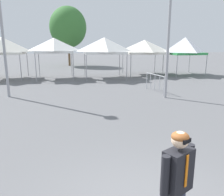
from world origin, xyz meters
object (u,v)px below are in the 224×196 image
at_px(crowd_barrier_by_lift, 155,80).
at_px(canopy_tent_left_of_center, 2,46).
at_px(canopy_tent_behind_left, 54,45).
at_px(canopy_tent_center, 144,47).
at_px(canopy_tent_far_left, 104,46).
at_px(canopy_tent_behind_center, 185,46).
at_px(person_foreground, 177,183).
at_px(light_pole_near_lift, 1,18).
at_px(tree_behind_tents_right, 68,27).

bearing_deg(crowd_barrier_by_lift, canopy_tent_left_of_center, 144.19).
distance_m(canopy_tent_behind_left, canopy_tent_center, 8.21).
bearing_deg(canopy_tent_far_left, crowd_barrier_by_lift, -71.87).
bearing_deg(canopy_tent_behind_center, crowd_barrier_by_lift, -128.94).
distance_m(canopy_tent_behind_left, canopy_tent_behind_center, 11.86).
xyz_separation_m(person_foreground, light_pole_near_lift, (-4.60, 10.80, 3.14)).
bearing_deg(canopy_tent_center, person_foreground, -107.78).
xyz_separation_m(canopy_tent_left_of_center, canopy_tent_behind_left, (4.13, -0.56, 0.01)).
distance_m(canopy_tent_center, canopy_tent_behind_center, 3.77).
bearing_deg(canopy_tent_left_of_center, crowd_barrier_by_lift, -35.81).
height_order(canopy_tent_center, person_foreground, canopy_tent_center).
distance_m(canopy_tent_behind_left, canopy_tent_far_left, 4.15).
distance_m(light_pole_near_lift, crowd_barrier_by_lift, 9.16).
bearing_deg(person_foreground, canopy_tent_center, 72.22).
height_order(canopy_tent_behind_left, tree_behind_tents_right, tree_behind_tents_right).
distance_m(person_foreground, tree_behind_tents_right, 29.31).
height_order(canopy_tent_behind_left, canopy_tent_far_left, canopy_tent_far_left).
bearing_deg(canopy_tent_center, light_pole_near_lift, -144.34).
bearing_deg(light_pole_near_lift, canopy_tent_behind_left, 70.77).
bearing_deg(crowd_barrier_by_lift, person_foreground, -110.28).
xyz_separation_m(tree_behind_tents_right, crowd_barrier_by_lift, (4.79, -18.49, -4.22)).
distance_m(canopy_tent_left_of_center, canopy_tent_far_left, 8.32).
xyz_separation_m(canopy_tent_far_left, crowd_barrier_by_lift, (2.07, -6.32, -1.98)).
relative_size(canopy_tent_behind_left, canopy_tent_far_left, 0.96).
xyz_separation_m(canopy_tent_far_left, light_pole_near_lift, (-6.42, -6.07, 1.44)).
bearing_deg(canopy_tent_behind_left, canopy_tent_far_left, -7.79).
xyz_separation_m(canopy_tent_left_of_center, canopy_tent_far_left, (8.24, -1.12, 0.00)).
bearing_deg(canopy_tent_behind_center, person_foreground, -118.58).
distance_m(canopy_tent_left_of_center, canopy_tent_center, 12.29).
bearing_deg(canopy_tent_behind_center, canopy_tent_behind_left, -179.30).
distance_m(canopy_tent_far_left, light_pole_near_lift, 8.95).
xyz_separation_m(canopy_tent_behind_center, person_foreground, (-9.57, -17.57, -1.66)).
distance_m(canopy_tent_left_of_center, canopy_tent_behind_left, 4.17).
height_order(canopy_tent_left_of_center, tree_behind_tents_right, tree_behind_tents_right).
bearing_deg(canopy_tent_center, canopy_tent_behind_center, -11.32).
height_order(canopy_tent_behind_center, light_pole_near_lift, light_pole_near_lift).
xyz_separation_m(canopy_tent_behind_left, canopy_tent_far_left, (4.11, -0.56, -0.01)).
bearing_deg(canopy_tent_behind_left, light_pole_near_lift, -109.23).
bearing_deg(canopy_tent_behind_center, light_pole_near_lift, -154.45).
xyz_separation_m(canopy_tent_center, canopy_tent_behind_center, (3.70, -0.74, 0.09)).
height_order(canopy_tent_left_of_center, light_pole_near_lift, light_pole_near_lift).
xyz_separation_m(canopy_tent_behind_center, crowd_barrier_by_lift, (-5.68, -7.02, -1.94)).
xyz_separation_m(canopy_tent_behind_center, tree_behind_tents_right, (-10.47, 11.46, 2.29)).
relative_size(canopy_tent_behind_left, person_foreground, 1.89).
xyz_separation_m(canopy_tent_left_of_center, person_foreground, (6.42, -17.99, -1.70)).
distance_m(canopy_tent_center, light_pole_near_lift, 12.98).
bearing_deg(person_foreground, crowd_barrier_by_lift, 69.72).
bearing_deg(crowd_barrier_by_lift, light_pole_near_lift, 178.30).
bearing_deg(tree_behind_tents_right, crowd_barrier_by_lift, -75.46).
relative_size(canopy_tent_center, light_pole_near_lift, 0.51).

